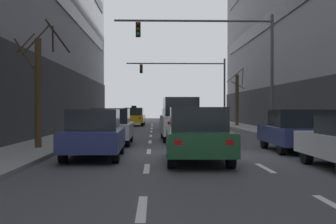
{
  "coord_description": "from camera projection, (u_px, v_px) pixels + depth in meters",
  "views": [
    {
      "loc": [
        -1.45,
        -15.62,
        1.68
      ],
      "look_at": [
        -0.58,
        12.68,
        1.44
      ],
      "focal_mm": 48.67,
      "sensor_mm": 36.0,
      "label": 1
    }
  ],
  "objects": [
    {
      "name": "lane_stripe_l1_s10",
      "position": [
        152.0,
        124.0,
        47.61
      ],
      "size": [
        0.16,
        2.0,
        0.01
      ],
      "primitive_type": "cube",
      "color": "silver",
      "rests_on": "ground"
    },
    {
      "name": "lane_stripe_l2_s10",
      "position": [
        184.0,
        124.0,
        47.71
      ],
      "size": [
        0.16,
        2.0,
        0.01
      ],
      "primitive_type": "cube",
      "color": "silver",
      "rests_on": "ground"
    },
    {
      "name": "car_driving_5",
      "position": [
        94.0,
        134.0,
        15.14
      ],
      "size": [
        1.88,
        4.39,
        1.64
      ],
      "color": "black",
      "rests_on": "ground"
    },
    {
      "name": "sidewalk_left",
      "position": [
        13.0,
        155.0,
        15.48
      ],
      "size": [
        2.59,
        80.0,
        0.14
      ],
      "primitive_type": "cube",
      "color": "gray",
      "rests_on": "ground"
    },
    {
      "name": "lane_stripe_l1_s4",
      "position": [
        149.0,
        151.0,
        17.62
      ],
      "size": [
        0.16,
        2.0,
        0.01
      ],
      "primitive_type": "cube",
      "color": "silver",
      "rests_on": "ground"
    },
    {
      "name": "lane_stripe_l2_s3",
      "position": [
        265.0,
        168.0,
        12.73
      ],
      "size": [
        0.16,
        2.0,
        0.01
      ],
      "primitive_type": "cube",
      "color": "silver",
      "rests_on": "ground"
    },
    {
      "name": "car_driving_2",
      "position": [
        180.0,
        119.0,
        23.53
      ],
      "size": [
        2.02,
        4.64,
        2.23
      ],
      "color": "black",
      "rests_on": "ground"
    },
    {
      "name": "lane_stripe_l2_s9",
      "position": [
        187.0,
        126.0,
        42.71
      ],
      "size": [
        0.16,
        2.0,
        0.01
      ],
      "primitive_type": "cube",
      "color": "silver",
      "rests_on": "ground"
    },
    {
      "name": "lane_stripe_l1_s9",
      "position": [
        152.0,
        126.0,
        42.61
      ],
      "size": [
        0.16,
        2.0,
        0.01
      ],
      "primitive_type": "cube",
      "color": "silver",
      "rests_on": "ground"
    },
    {
      "name": "ground_plane",
      "position": [
        196.0,
        157.0,
        15.67
      ],
      "size": [
        120.0,
        120.0,
        0.0
      ],
      "primitive_type": "plane",
      "color": "#424247"
    },
    {
      "name": "traffic_signal_1",
      "position": [
        194.0,
        78.0,
        43.87
      ],
      "size": [
        9.57,
        0.35,
        6.34
      ],
      "color": "#4C4C51",
      "rests_on": "sidewalk_right"
    },
    {
      "name": "car_parked_2",
      "position": [
        293.0,
        131.0,
        17.54
      ],
      "size": [
        1.85,
        4.36,
        1.63
      ],
      "color": "black",
      "rests_on": "ground"
    },
    {
      "name": "lane_stripe_l2_s7",
      "position": [
        197.0,
        131.0,
        32.72
      ],
      "size": [
        0.16,
        2.0,
        0.01
      ],
      "primitive_type": "cube",
      "color": "silver",
      "rests_on": "ground"
    },
    {
      "name": "lane_stripe_l2_s6",
      "position": [
        205.0,
        136.0,
        27.72
      ],
      "size": [
        0.16,
        2.0,
        0.01
      ],
      "primitive_type": "cube",
      "color": "silver",
      "rests_on": "ground"
    },
    {
      "name": "lane_stripe_l2_s5",
      "position": [
        216.0,
        142.0,
        22.72
      ],
      "size": [
        0.16,
        2.0,
        0.01
      ],
      "primitive_type": "cube",
      "color": "silver",
      "rests_on": "ground"
    },
    {
      "name": "car_driving_3",
      "position": [
        111.0,
        127.0,
        20.91
      ],
      "size": [
        1.88,
        4.47,
        1.67
      ],
      "color": "black",
      "rests_on": "ground"
    },
    {
      "name": "car_driving_1",
      "position": [
        197.0,
        135.0,
        14.01
      ],
      "size": [
        1.99,
        4.59,
        1.71
      ],
      "color": "black",
      "rests_on": "ground"
    },
    {
      "name": "car_driving_0",
      "position": [
        173.0,
        120.0,
        34.95
      ],
      "size": [
        1.95,
        4.41,
        1.63
      ],
      "color": "black",
      "rests_on": "ground"
    },
    {
      "name": "lane_stripe_l1_s5",
      "position": [
        150.0,
        142.0,
        22.62
      ],
      "size": [
        0.16,
        2.0,
        0.01
      ],
      "primitive_type": "cube",
      "color": "silver",
      "rests_on": "ground"
    },
    {
      "name": "street_tree_0",
      "position": [
        237.0,
        99.0,
        40.91
      ],
      "size": [
        1.62,
        1.49,
        5.26
      ],
      "color": "#4C3823",
      "rests_on": "sidewalk_right"
    },
    {
      "name": "lane_stripe_l1_s8",
      "position": [
        152.0,
        128.0,
        37.61
      ],
      "size": [
        0.16,
        2.0,
        0.01
      ],
      "primitive_type": "cube",
      "color": "silver",
      "rests_on": "ground"
    },
    {
      "name": "street_tree_1",
      "position": [
        38.0,
        87.0,
        17.82
      ],
      "size": [
        2.09,
        1.91,
        4.98
      ],
      "color": "#4C3823",
      "rests_on": "sidewalk_left"
    },
    {
      "name": "lane_stripe_l1_s7",
      "position": [
        151.0,
        132.0,
        32.62
      ],
      "size": [
        0.16,
        2.0,
        0.01
      ],
      "primitive_type": "cube",
      "color": "silver",
      "rests_on": "ground"
    },
    {
      "name": "lane_stripe_l1_s3",
      "position": [
        147.0,
        168.0,
        12.63
      ],
      "size": [
        0.16,
        2.0,
        0.01
      ],
      "primitive_type": "cube",
      "color": "silver",
      "rests_on": "ground"
    },
    {
      "name": "taxi_driving_4",
      "position": [
        134.0,
        117.0,
        43.05
      ],
      "size": [
        2.05,
        4.65,
        1.91
      ],
      "color": "black",
      "rests_on": "ground"
    },
    {
      "name": "lane_stripe_l2_s4",
      "position": [
        234.0,
        151.0,
        17.72
      ],
      "size": [
        0.16,
        2.0,
        0.01
      ],
      "primitive_type": "cube",
      "color": "silver",
      "rests_on": "ground"
    },
    {
      "name": "traffic_signal_0",
      "position": [
        226.0,
        51.0,
        26.17
      ],
      "size": [
        9.18,
        0.35,
        6.96
      ],
      "color": "#4C4C51",
      "rests_on": "sidewalk_right"
    },
    {
      "name": "lane_stripe_l1_s2",
      "position": [
        142.0,
        208.0,
        7.63
      ],
      "size": [
        0.16,
        2.0,
        0.01
      ],
      "primitive_type": "cube",
      "color": "silver",
      "rests_on": "ground"
    },
    {
      "name": "lane_stripe_l2_s8",
      "position": [
        192.0,
        128.0,
        37.71
      ],
      "size": [
        0.16,
        2.0,
        0.01
      ],
      "primitive_type": "cube",
      "color": "silver",
      "rests_on": "ground"
    },
    {
      "name": "lane_stripe_l1_s6",
      "position": [
        151.0,
        136.0,
        27.62
      ],
      "size": [
        0.16,
        2.0,
        0.01
      ],
      "primitive_type": "cube",
      "color": "silver",
      "rests_on": "ground"
    }
  ]
}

